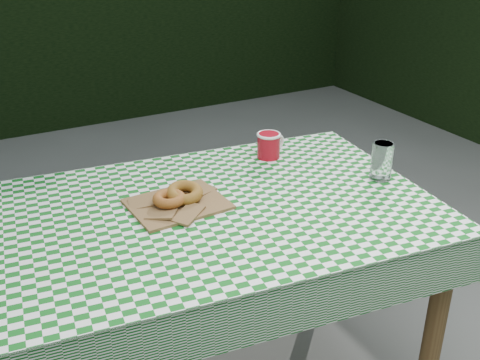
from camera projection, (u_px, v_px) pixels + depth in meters
name	position (u px, v px, depth m)	size (l,w,h in m)	color
hedge_north	(2.00, 6.00, 4.18)	(7.00, 0.70, 1.80)	black
table	(221.00, 311.00, 1.81)	(1.23, 0.82, 0.75)	brown
tablecloth	(219.00, 207.00, 1.65)	(1.25, 0.84, 0.01)	#0D5816
paper_bag	(177.00, 203.00, 1.64)	(0.27, 0.22, 0.01)	brown
bagel_front	(169.00, 199.00, 1.62)	(0.10, 0.10, 0.03)	#955B1E
bagel_back	(185.00, 193.00, 1.65)	(0.11, 0.11, 0.03)	brown
coffee_mug	(269.00, 146.00, 1.95)	(0.16, 0.16, 0.09)	#9C0A17
drinking_glass	(382.00, 161.00, 1.79)	(0.07, 0.07, 0.12)	white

